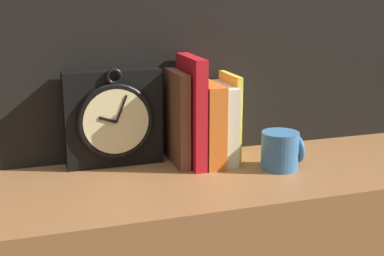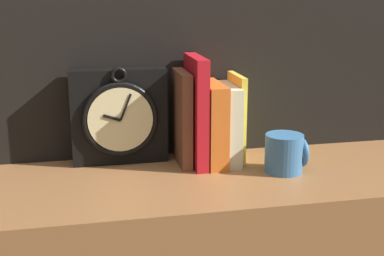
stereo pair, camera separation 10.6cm
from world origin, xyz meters
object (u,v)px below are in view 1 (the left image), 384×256
mug (282,151)px  book_slot1_red (192,111)px  book_slot0_brown (180,118)px  book_slot4_yellow (230,116)px  clock (114,119)px  book_slot3_cream (222,123)px  book_slot2_orange (207,123)px

mug → book_slot1_red: bearing=150.9°
book_slot0_brown → book_slot1_red: bearing=-20.9°
book_slot1_red → book_slot4_yellow: book_slot1_red is taller
mug → book_slot0_brown: bearing=151.8°
book_slot0_brown → clock: bearing=166.5°
book_slot1_red → mug: 0.21m
book_slot3_cream → book_slot0_brown: bearing=176.5°
clock → book_slot3_cream: size_ratio=1.26×
book_slot4_yellow → mug: (0.08, -0.11, -0.06)m
book_slot1_red → book_slot0_brown: bearing=159.1°
book_slot2_orange → book_slot3_cream: (0.04, 0.00, -0.00)m
clock → book_slot2_orange: (0.20, -0.04, -0.02)m
clock → book_slot3_cream: bearing=-9.4°
book_slot2_orange → book_slot4_yellow: book_slot4_yellow is taller
book_slot1_red → book_slot2_orange: 0.05m
book_slot3_cream → mug: size_ratio=2.01×
book_slot2_orange → mug: 0.17m
book_slot0_brown → book_slot3_cream: book_slot0_brown is taller
clock → mug: 0.37m
clock → book_slot0_brown: (0.14, -0.03, -0.00)m
clock → book_slot1_red: bearing=-14.6°
clock → book_slot1_red: book_slot1_red is taller
clock → book_slot2_orange: size_ratio=1.22×
book_slot1_red → book_slot4_yellow: bearing=8.5°
book_slot3_cream → book_slot4_yellow: size_ratio=0.89×
book_slot2_orange → book_slot4_yellow: bearing=14.3°
book_slot1_red → book_slot3_cream: 0.08m
book_slot4_yellow → clock: bearing=173.8°
clock → book_slot0_brown: clock is taller
book_slot4_yellow → book_slot2_orange: bearing=-165.7°
book_slot0_brown → mug: book_slot0_brown is taller
clock → book_slot3_cream: 0.24m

